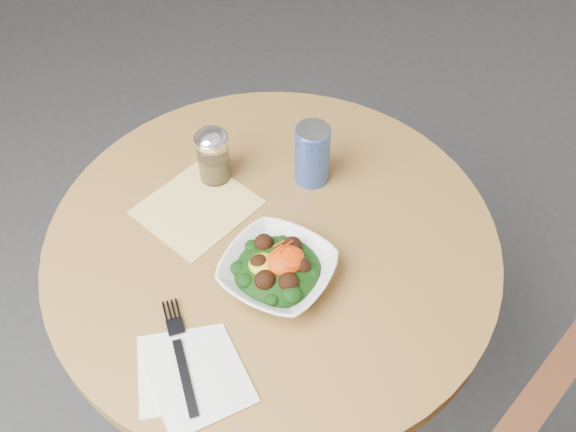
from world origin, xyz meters
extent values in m
plane|color=#323235|center=(0.00, 0.00, 0.00)|extent=(6.00, 6.00, 0.00)
cylinder|color=black|center=(0.00, 0.00, 0.01)|extent=(0.52, 0.52, 0.03)
cylinder|color=black|center=(0.00, 0.00, 0.35)|extent=(0.10, 0.10, 0.71)
cylinder|color=#A66D3B|center=(0.00, 0.00, 0.73)|extent=(0.90, 0.90, 0.04)
cube|color=#E6A10C|center=(-0.08, 0.15, 0.75)|extent=(0.25, 0.24, 0.00)
cube|color=white|center=(-0.28, -0.15, 0.75)|extent=(0.20, 0.20, 0.00)
cube|color=white|center=(-0.27, -0.19, 0.75)|extent=(0.17, 0.17, 0.00)
imported|color=white|center=(-0.05, -0.09, 0.77)|extent=(0.27, 0.27, 0.05)
ellipsoid|color=black|center=(-0.05, -0.09, 0.77)|extent=(0.16, 0.16, 0.06)
ellipsoid|color=gold|center=(-0.07, -0.08, 0.80)|extent=(0.05, 0.05, 0.02)
ellipsoid|color=#EB5C05|center=(-0.03, -0.10, 0.80)|extent=(0.07, 0.06, 0.03)
cube|color=black|center=(-0.29, -0.17, 0.76)|extent=(0.06, 0.14, 0.00)
cube|color=black|center=(-0.25, -0.06, 0.76)|extent=(0.05, 0.08, 0.00)
cylinder|color=silver|center=(-0.01, 0.21, 0.80)|extent=(0.07, 0.07, 0.10)
cylinder|color=#A48E4C|center=(-0.01, 0.21, 0.78)|extent=(0.06, 0.06, 0.06)
cylinder|color=white|center=(-0.01, 0.21, 0.86)|extent=(0.07, 0.07, 0.01)
ellipsoid|color=white|center=(-0.01, 0.21, 0.86)|extent=(0.07, 0.07, 0.03)
cylinder|color=#0D2797|center=(0.16, 0.09, 0.82)|extent=(0.07, 0.07, 0.14)
cylinder|color=silver|center=(0.16, 0.09, 0.89)|extent=(0.07, 0.07, 0.00)
cube|color=silver|center=(0.16, 0.10, 0.89)|extent=(0.01, 0.02, 0.00)
camera|label=1|loc=(-0.42, -0.67, 1.75)|focal=40.00mm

